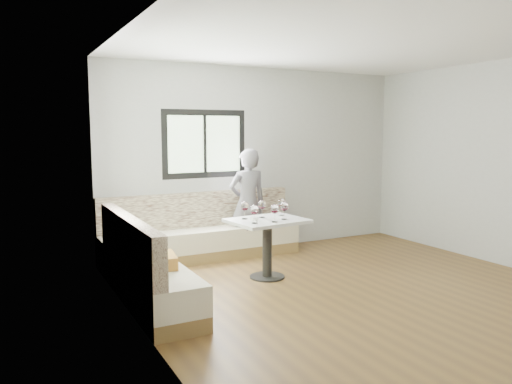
% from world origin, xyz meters
% --- Properties ---
extents(room, '(5.01, 5.01, 2.81)m').
position_xyz_m(room, '(-0.08, 0.08, 1.41)').
color(room, brown).
rests_on(room, ground).
extents(banquette, '(2.90, 2.80, 0.95)m').
position_xyz_m(banquette, '(-1.59, 1.62, 0.33)').
color(banquette, brown).
rests_on(banquette, ground).
extents(table, '(0.98, 0.80, 0.75)m').
position_xyz_m(table, '(-0.66, 1.02, 0.56)').
color(table, black).
rests_on(table, ground).
extents(person, '(0.59, 0.40, 1.59)m').
position_xyz_m(person, '(-0.38, 2.12, 0.79)').
color(person, slate).
rests_on(person, ground).
extents(olive_ramekin, '(0.10, 0.10, 0.04)m').
position_xyz_m(olive_ramekin, '(-0.84, 1.03, 0.77)').
color(olive_ramekin, white).
rests_on(olive_ramekin, table).
extents(wine_glass_a, '(0.10, 0.10, 0.22)m').
position_xyz_m(wine_glass_a, '(-0.93, 0.84, 0.90)').
color(wine_glass_a, white).
rests_on(wine_glass_a, table).
extents(wine_glass_b, '(0.10, 0.10, 0.22)m').
position_xyz_m(wine_glass_b, '(-0.68, 0.80, 0.90)').
color(wine_glass_b, white).
rests_on(wine_glass_b, table).
extents(wine_glass_c, '(0.10, 0.10, 0.22)m').
position_xyz_m(wine_glass_c, '(-0.48, 0.90, 0.90)').
color(wine_glass_c, white).
rests_on(wine_glass_c, table).
extents(wine_glass_d, '(0.10, 0.10, 0.22)m').
position_xyz_m(wine_glass_d, '(-0.66, 1.16, 0.90)').
color(wine_glass_d, white).
rests_on(wine_glass_d, table).
extents(wine_glass_e, '(0.10, 0.10, 0.22)m').
position_xyz_m(wine_glass_e, '(-0.37, 1.17, 0.90)').
color(wine_glass_e, white).
rests_on(wine_glass_e, table).
extents(wine_glass_f, '(0.10, 0.10, 0.22)m').
position_xyz_m(wine_glass_f, '(-0.91, 1.16, 0.90)').
color(wine_glass_f, white).
rests_on(wine_glass_f, table).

